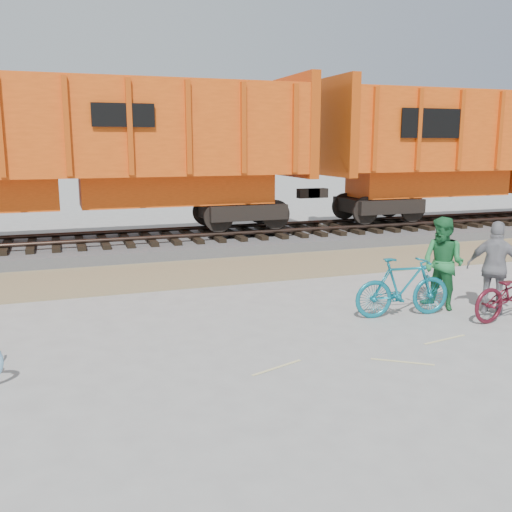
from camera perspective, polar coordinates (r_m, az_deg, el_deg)
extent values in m
plane|color=#9E9E99|center=(9.29, 6.12, -8.52)|extent=(120.00, 120.00, 0.00)
cube|color=#8C7E57|center=(14.26, -3.36, -1.45)|extent=(120.00, 3.00, 0.02)
cube|color=slate|center=(17.56, -6.52, 1.37)|extent=(120.00, 4.00, 0.30)
cube|color=black|center=(17.53, -6.53, 2.04)|extent=(0.22, 2.60, 0.12)
cube|color=black|center=(19.97, 11.99, 2.99)|extent=(0.22, 2.60, 0.12)
cylinder|color=#382821|center=(16.81, -5.99, 2.08)|extent=(120.00, 0.12, 0.12)
cylinder|color=#382821|center=(18.20, -7.04, 2.75)|extent=(120.00, 0.12, 0.12)
cube|color=black|center=(17.03, -17.98, 3.27)|extent=(11.20, 2.20, 0.80)
cube|color=#E85410|center=(16.94, -18.15, 6.12)|extent=(11.76, 1.65, 0.90)
cube|color=#E85410|center=(16.89, -18.52, 12.04)|extent=(14.00, 3.00, 2.60)
cube|color=#B7400B|center=(18.36, 3.90, 12.77)|extent=(0.30, 3.06, 3.10)
cube|color=black|center=(22.92, 22.96, 4.84)|extent=(11.20, 2.20, 0.80)
cube|color=#E85410|center=(22.86, 23.13, 6.95)|extent=(11.76, 1.65, 0.90)
cube|color=#E85410|center=(22.82, 23.47, 11.33)|extent=(14.00, 3.00, 2.60)
cube|color=#B7400B|center=(18.91, 7.61, 12.66)|extent=(0.30, 3.06, 3.10)
cube|color=black|center=(18.94, 17.20, 12.57)|extent=(2.20, 0.04, 0.90)
imported|color=#0F6B80|center=(10.74, 14.47, -3.03)|extent=(1.88, 0.71, 1.11)
imported|color=#216F39|center=(11.40, 18.19, -0.71)|extent=(0.93, 1.04, 1.77)
imported|color=gray|center=(11.41, 22.85, -1.10)|extent=(0.99, 1.04, 1.74)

